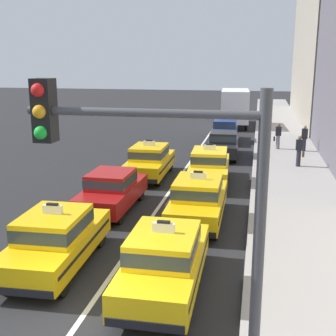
% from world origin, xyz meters
% --- Properties ---
extents(lane_stripe_left_right, '(0.14, 80.00, 0.01)m').
position_xyz_m(lane_stripe_left_right, '(0.00, 20.00, 0.00)').
color(lane_stripe_left_right, silver).
rests_on(lane_stripe_left_right, ground).
extents(sidewalk_curb, '(4.00, 90.00, 0.15)m').
position_xyz_m(sidewalk_curb, '(5.60, 15.00, 0.07)').
color(sidewalk_curb, '#9E9993').
rests_on(sidewalk_curb, ground).
extents(taxi_left_nearest, '(1.98, 4.62, 1.96)m').
position_xyz_m(taxi_left_nearest, '(-1.67, 3.13, 0.88)').
color(taxi_left_nearest, black).
rests_on(taxi_left_nearest, ground).
extents(sedan_left_second, '(1.79, 4.31, 1.58)m').
position_xyz_m(sedan_left_second, '(-1.72, 8.19, 0.85)').
color(sedan_left_second, black).
rests_on(sedan_left_second, ground).
extents(taxi_left_third, '(1.89, 4.59, 1.96)m').
position_xyz_m(taxi_left_third, '(-1.46, 13.34, 0.88)').
color(taxi_left_third, black).
rests_on(taxi_left_third, ground).
extents(taxi_right_nearest, '(1.89, 4.59, 1.96)m').
position_xyz_m(taxi_right_nearest, '(1.62, 2.40, 0.88)').
color(taxi_right_nearest, black).
rests_on(taxi_right_nearest, ground).
extents(taxi_right_second, '(1.86, 4.58, 1.96)m').
position_xyz_m(taxi_right_second, '(1.78, 7.54, 0.88)').
color(taxi_right_second, black).
rests_on(taxi_right_second, ground).
extents(taxi_right_third, '(2.03, 4.64, 1.96)m').
position_xyz_m(taxi_right_third, '(1.60, 12.88, 0.88)').
color(taxi_right_third, black).
rests_on(taxi_right_third, ground).
extents(sedan_right_fourth, '(1.90, 4.36, 1.58)m').
position_xyz_m(sedan_right_fourth, '(1.77, 18.90, 0.85)').
color(sedan_right_fourth, black).
rests_on(sedan_right_fourth, ground).
extents(sedan_right_fifth, '(1.90, 4.35, 1.58)m').
position_xyz_m(sedan_right_fifth, '(1.45, 24.31, 0.85)').
color(sedan_right_fifth, black).
rests_on(sedan_right_fifth, ground).
extents(box_truck_right_sixth, '(2.60, 7.08, 3.27)m').
position_xyz_m(box_truck_right_sixth, '(1.69, 32.25, 1.78)').
color(box_truck_right_sixth, black).
rests_on(box_truck_right_sixth, ground).
extents(pedestrian_near_crosswalk, '(0.47, 0.24, 1.68)m').
position_xyz_m(pedestrian_near_crosswalk, '(6.04, 16.74, 0.99)').
color(pedestrian_near_crosswalk, '#23232D').
rests_on(pedestrian_near_crosswalk, sidewalk_curb).
extents(pedestrian_mid_block, '(0.47, 0.24, 1.66)m').
position_xyz_m(pedestrian_mid_block, '(5.10, 21.52, 0.98)').
color(pedestrian_mid_block, slate).
rests_on(pedestrian_mid_block, sidewalk_curb).
extents(pedestrian_by_storefront, '(0.47, 0.24, 1.64)m').
position_xyz_m(pedestrian_by_storefront, '(6.70, 21.12, 0.97)').
color(pedestrian_by_storefront, '#23232D').
rests_on(pedestrian_by_storefront, sidewalk_curb).
extents(traffic_light_pole, '(2.87, 0.33, 5.58)m').
position_xyz_m(traffic_light_pole, '(2.89, -2.77, 3.82)').
color(traffic_light_pole, '#47474C').
rests_on(traffic_light_pole, ground).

